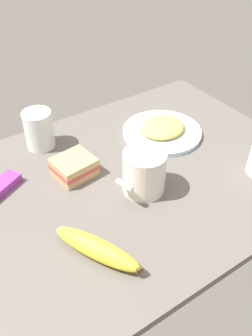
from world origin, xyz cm
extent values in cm
cube|color=#5B5651|center=(0.00, 0.00, 1.00)|extent=(90.00, 64.00, 2.00)
cylinder|color=silver|center=(-18.59, -9.74, 2.60)|extent=(21.66, 21.66, 1.20)
ellipsoid|color=#D8B259|center=(-18.59, -9.74, 4.10)|extent=(12.40, 11.16, 3.62)
cylinder|color=silver|center=(-1.17, 5.43, 7.07)|extent=(9.59, 9.59, 10.13)
cylinder|color=black|center=(-1.17, 5.43, 11.63)|extent=(8.44, 8.44, 0.40)
cylinder|color=silver|center=(5.14, 7.08, 7.57)|extent=(2.25, 4.48, 1.20)
cube|color=tan|center=(9.41, -8.11, 2.80)|extent=(10.02, 9.23, 1.60)
cube|color=#C14C4C|center=(9.41, -8.11, 4.20)|extent=(10.02, 9.23, 1.20)
cube|color=tan|center=(9.41, -8.11, 5.60)|extent=(10.02, 9.23, 1.60)
cylinder|color=silver|center=(11.22, -23.31, 7.05)|extent=(7.43, 7.43, 10.10)
cylinder|color=white|center=(11.22, -23.31, 4.81)|extent=(6.69, 6.69, 5.61)
ellipsoid|color=yellow|center=(17.19, 15.54, 4.06)|extent=(11.81, 18.73, 4.13)
cube|color=#4C3819|center=(13.35, 23.59, 4.06)|extent=(1.20, 1.20, 1.20)
camera|label=1|loc=(36.88, 54.44, 59.49)|focal=39.26mm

